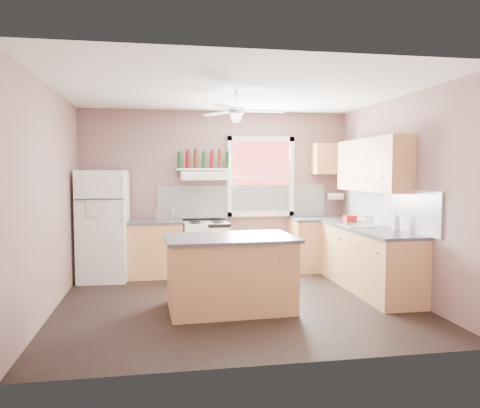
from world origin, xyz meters
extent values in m
plane|color=black|center=(0.00, 0.00, 0.00)|extent=(4.50, 4.50, 0.00)
plane|color=white|center=(0.00, 0.00, 2.70)|extent=(4.50, 4.50, 0.00)
cube|color=#795A55|center=(0.00, 2.02, 1.35)|extent=(4.50, 0.05, 2.70)
cube|color=#795A55|center=(2.27, 0.00, 1.35)|extent=(0.05, 4.00, 2.70)
cube|color=#795A55|center=(-2.27, 0.00, 1.35)|extent=(0.05, 4.00, 2.70)
cube|color=white|center=(0.45, 1.99, 1.18)|extent=(2.90, 0.03, 0.55)
cube|color=white|center=(2.23, 0.30, 1.18)|extent=(0.03, 2.60, 0.55)
cube|color=maroon|center=(0.75, 1.98, 1.60)|extent=(1.00, 0.02, 1.20)
cube|color=white|center=(0.75, 1.96, 1.60)|extent=(1.16, 0.07, 1.36)
cube|color=white|center=(-1.82, 1.57, 0.85)|extent=(0.76, 0.74, 1.70)
cube|color=tan|center=(-1.06, 1.70, 0.43)|extent=(0.90, 0.60, 0.86)
cube|color=#3C3C3F|center=(-1.06, 1.70, 0.88)|extent=(0.92, 0.62, 0.04)
cube|color=silver|center=(-0.87, 1.64, 0.99)|extent=(0.32, 0.25, 0.18)
cube|color=white|center=(-0.22, 1.70, 0.43)|extent=(0.73, 0.64, 0.86)
cube|color=white|center=(-0.23, 1.75, 1.62)|extent=(0.78, 0.50, 0.14)
cube|color=white|center=(-0.23, 1.87, 1.72)|extent=(0.90, 0.26, 0.03)
cube|color=tan|center=(0.82, 1.75, 0.29)|extent=(0.64, 0.48, 0.59)
cube|color=tan|center=(1.75, 1.70, 0.43)|extent=(1.00, 0.60, 0.86)
cube|color=tan|center=(1.95, 0.30, 0.43)|extent=(0.60, 2.20, 0.86)
cube|color=#3C3C3F|center=(1.75, 1.70, 0.88)|extent=(1.02, 0.62, 0.04)
cube|color=#3C3C3F|center=(1.94, 0.30, 0.88)|extent=(0.62, 2.22, 0.04)
cube|color=silver|center=(1.94, 0.50, 0.90)|extent=(0.55, 0.45, 0.03)
cylinder|color=silver|center=(2.10, 0.50, 0.97)|extent=(0.03, 0.03, 0.14)
cube|color=tan|center=(2.08, 0.50, 1.78)|extent=(0.33, 1.80, 0.76)
cube|color=tan|center=(1.95, 1.83, 1.90)|extent=(0.60, 0.33, 0.52)
cylinder|color=white|center=(2.07, 1.86, 1.25)|extent=(0.26, 0.12, 0.12)
cube|color=tan|center=(-0.13, -0.29, 0.43)|extent=(1.51, 0.99, 0.86)
cube|color=#3C3C3F|center=(-0.13, -0.29, 0.88)|extent=(1.60, 1.08, 0.04)
cylinder|color=white|center=(0.00, 0.00, 2.45)|extent=(0.20, 0.20, 0.08)
imported|color=silver|center=(2.10, -0.21, 1.03)|extent=(0.14, 0.14, 0.26)
cube|color=red|center=(1.97, 1.00, 0.95)|extent=(0.20, 0.14, 0.10)
cylinder|color=#143819|center=(-0.63, 1.87, 1.87)|extent=(0.06, 0.06, 0.27)
cylinder|color=#590F0F|center=(-0.50, 1.87, 1.88)|extent=(0.06, 0.06, 0.29)
cylinder|color=#3F230F|center=(-0.36, 1.87, 1.89)|extent=(0.06, 0.06, 0.31)
cylinder|color=#143819|center=(-0.23, 1.87, 1.87)|extent=(0.06, 0.06, 0.27)
cylinder|color=#590F0F|center=(-0.10, 1.87, 1.88)|extent=(0.06, 0.06, 0.29)
cylinder|color=#3F230F|center=(0.04, 1.87, 1.89)|extent=(0.06, 0.06, 0.31)
cylinder|color=#143819|center=(0.17, 1.87, 1.87)|extent=(0.06, 0.06, 0.27)
camera|label=1|loc=(-0.98, -5.86, 1.69)|focal=35.00mm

